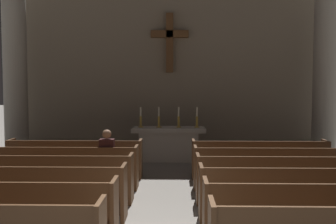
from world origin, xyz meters
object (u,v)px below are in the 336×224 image
Objects in this scene: candlestick_inner_right at (179,121)px; candlestick_outer_right at (197,121)px; pew_left_row_3 at (29,192)px; lone_worshipper at (108,157)px; pew_right_row_6 at (259,159)px; altar at (169,143)px; pew_right_row_3 at (298,194)px; pew_right_row_4 at (281,179)px; pew_left_row_2 at (3,211)px; candlestick_outer_left at (141,121)px; pew_right_row_2 at (320,214)px; pew_right_row_5 at (269,168)px; column_right_third at (326,61)px; pew_left_row_4 at (49,178)px; column_left_third at (15,62)px; pew_left_row_5 at (64,167)px; pew_left_row_6 at (75,159)px; candlestick_inner_left at (159,121)px.

candlestick_inner_right and candlestick_outer_right have the same top height.
lone_worshipper is (0.98, 2.08, 0.22)m from pew_left_row_3.
altar is (-2.26, 2.29, 0.06)m from pew_right_row_6.
pew_left_row_3 is 4.52m from pew_right_row_3.
pew_left_row_2 is at bearing -155.71° from pew_right_row_4.
lone_worshipper is at bearing -97.57° from candlestick_outer_left.
pew_right_row_2 and pew_right_row_3 have the same top height.
pew_left_row_2 is at bearing -145.90° from pew_right_row_5.
pew_right_row_5 is 3.91m from candlestick_inner_right.
pew_left_row_3 is 5.46m from pew_right_row_6.
column_right_third is at bearing 38.77° from pew_left_row_3.
pew_left_row_2 is 2.04m from pew_left_row_4.
pew_left_row_2 is 10.01m from column_right_third.
pew_left_row_3 and pew_right_row_2 have the same top height.
column_right_third is (9.53, 0.00, 0.00)m from column_left_third.
pew_left_row_5 is 2.49× the size of lone_worshipper.
pew_left_row_6 is at bearing -121.66° from candlestick_outer_left.
pew_left_row_3 and pew_left_row_5 have the same top height.
candlestick_outer_left is 0.55m from candlestick_inner_left.
pew_right_row_5 is at bearing -27.15° from column_left_third.
pew_left_row_2 and pew_right_row_5 have the same top height.
pew_right_row_3 is at bearing -59.82° from candlestick_outer_left.
candlestick_outer_right is at bearing 36.33° from pew_left_row_6.
pew_right_row_3 is at bearing -113.93° from column_right_third.
pew_left_row_6 and pew_right_row_5 have the same top height.
pew_right_row_5 is at bearing -59.34° from candlestick_inner_right.
pew_left_row_6 is at bearing 90.00° from pew_left_row_3.
pew_right_row_3 is 6.23m from candlestick_outer_left.
pew_right_row_5 is at bearing 12.72° from pew_left_row_4.
pew_left_row_6 is 1.49× the size of altar.
lone_worshipper reaches higher than pew_left_row_6.
lone_worshipper is (-0.98, -3.27, -0.51)m from candlestick_inner_left.
pew_right_row_6 is (0.00, 2.04, 0.00)m from pew_right_row_4.
altar is (-4.77, -0.30, -2.47)m from column_right_third.
candlestick_outer_right reaches higher than pew_right_row_5.
pew_left_row_4 is 1.00× the size of pew_right_row_5.
pew_left_row_3 is 5.58m from candlestick_outer_left.
candlestick_outer_right is at bearing 0.00° from candlestick_inner_left.
pew_right_row_4 is 2.49× the size of lone_worshipper.
column_right_third reaches higher than pew_left_row_3.
pew_right_row_6 is at bearing -41.78° from candlestick_inner_left.
candlestick_outer_right is at bearing 108.05° from pew_right_row_4.
candlestick_outer_left reaches higher than pew_left_row_2.
pew_right_row_3 is at bearing 90.00° from pew_right_row_2.
pew_right_row_6 is 7.90m from column_left_third.
candlestick_inner_left and candlestick_inner_right have the same top height.
pew_left_row_3 is 1.00× the size of pew_left_row_5.
column_right_third is at bearing 69.40° from pew_right_row_2.
pew_right_row_2 is 7.56m from column_right_third.
column_right_third reaches higher than candlestick_outer_left.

